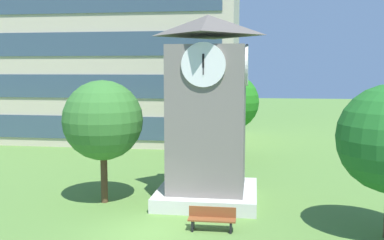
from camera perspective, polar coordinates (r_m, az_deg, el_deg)
ground_plane at (r=17.01m, az=-5.72°, el=-14.42°), size 160.00×160.00×0.00m
clock_tower at (r=20.17m, az=2.05°, el=-0.15°), size 4.53×4.53×8.50m
park_bench at (r=17.13m, az=2.60°, el=-12.60°), size 1.80×0.50×0.88m
tree_near_tower at (r=28.91m, az=5.00°, el=2.32°), size 3.68×3.68×5.82m
tree_streetside at (r=20.31m, az=-11.42°, el=-0.06°), size 3.61×3.61×5.61m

